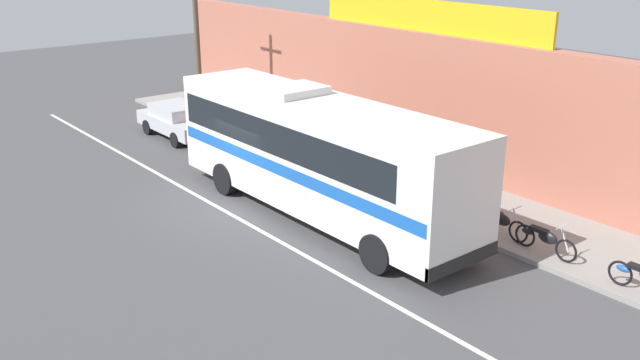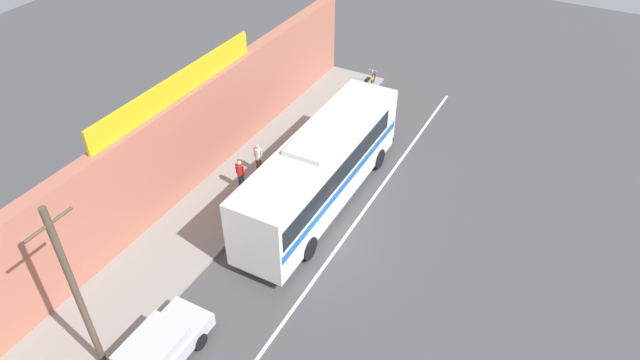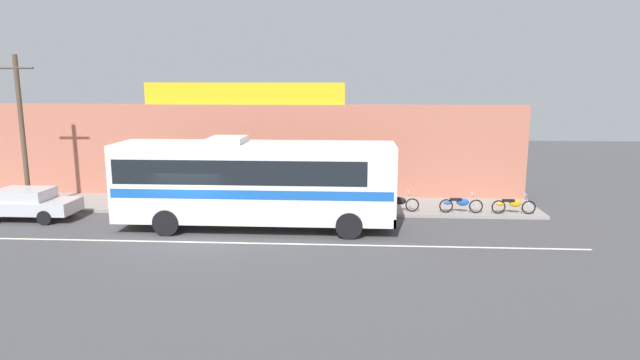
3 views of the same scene
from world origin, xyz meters
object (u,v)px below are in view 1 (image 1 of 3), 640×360
(utility_pole, at_px, (197,40))
(pedestrian_far_left, at_px, (419,162))
(parked_car, at_px, (178,120))
(pedestrian_far_right, at_px, (387,151))
(motorcycle_green, at_px, (499,221))
(intercity_bus, at_px, (316,150))
(motorcycle_red, at_px, (544,239))

(utility_pole, bearing_deg, pedestrian_far_left, 6.44)
(parked_car, distance_m, pedestrian_far_right, 9.76)
(motorcycle_green, xyz_separation_m, pedestrian_far_right, (-5.49, 0.99, 0.50))
(intercity_bus, relative_size, motorcycle_green, 6.01)
(intercity_bus, distance_m, pedestrian_far_left, 3.96)
(parked_car, xyz_separation_m, pedestrian_far_right, (9.29, 2.96, 0.33))
(intercity_bus, bearing_deg, motorcycle_green, 31.53)
(utility_pole, distance_m, motorcycle_red, 17.49)
(intercity_bus, distance_m, utility_pole, 11.51)
(pedestrian_far_left, bearing_deg, motorcycle_red, -10.63)
(parked_car, relative_size, motorcycle_red, 2.28)
(utility_pole, relative_size, motorcycle_green, 3.75)
(motorcycle_red, xyz_separation_m, pedestrian_far_right, (-6.99, 1.04, 0.50))
(parked_car, bearing_deg, pedestrian_far_left, 15.23)
(motorcycle_green, bearing_deg, utility_pole, -178.73)
(motorcycle_green, bearing_deg, intercity_bus, -148.47)
(parked_car, relative_size, utility_pole, 0.60)
(parked_car, relative_size, pedestrian_far_right, 2.64)
(motorcycle_green, height_order, pedestrian_far_right, pedestrian_far_right)
(utility_pole, distance_m, motorcycle_green, 16.02)
(motorcycle_green, bearing_deg, pedestrian_far_right, 169.77)
(motorcycle_green, height_order, pedestrian_far_left, pedestrian_far_left)
(intercity_bus, distance_m, motorcycle_red, 6.84)
(utility_pole, distance_m, pedestrian_far_right, 10.64)
(utility_pole, height_order, pedestrian_far_left, utility_pole)
(parked_car, bearing_deg, motorcycle_green, 7.58)
(parked_car, xyz_separation_m, pedestrian_far_left, (10.81, 2.94, 0.32))
(parked_car, distance_m, motorcycle_red, 16.40)
(parked_car, height_order, pedestrian_far_right, pedestrian_far_right)
(motorcycle_red, xyz_separation_m, pedestrian_far_left, (-5.48, 1.03, 0.50))
(intercity_bus, relative_size, utility_pole, 1.60)
(pedestrian_far_right, bearing_deg, utility_pole, -172.53)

